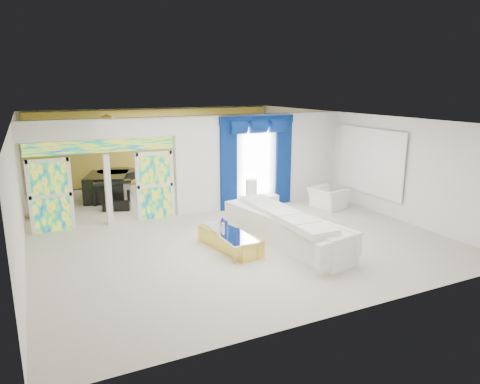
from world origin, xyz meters
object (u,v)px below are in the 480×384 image
grand_piano (108,187)px  white_sofa (284,230)px  armchair (328,198)px  console_table (259,203)px  coffee_table (230,241)px

grand_piano → white_sofa: bearing=-45.4°
white_sofa → grand_piano: size_ratio=2.28×
armchair → console_table: bearing=56.5°
coffee_table → grand_piano: (-1.83, 6.26, 0.23)m
white_sofa → console_table: white_sofa is taller
console_table → white_sofa: bearing=-107.5°
coffee_table → grand_piano: 6.53m
armchair → grand_piano: bearing=44.5°
white_sofa → grand_piano: (-3.18, 6.56, 0.06)m
coffee_table → console_table: (2.33, 2.81, -0.00)m
coffee_table → grand_piano: bearing=106.3°
coffee_table → white_sofa: bearing=-12.5°
coffee_table → armchair: bearing=24.1°
white_sofa → console_table: size_ratio=3.14×
white_sofa → grand_piano: grand_piano is taller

